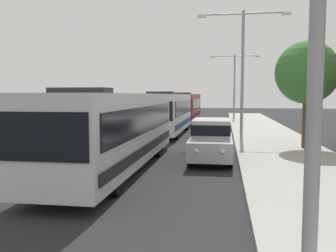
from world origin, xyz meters
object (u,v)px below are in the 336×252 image
object	(u,v)px
streetlamp_far	(234,79)
bus_middle	(186,106)
bus_lead	(116,128)
streetlamp_mid	(243,61)
bus_second_in_line	(168,112)
roadside_tree	(307,73)
white_suv	(211,138)
box_truck_oncoming	(167,104)

from	to	relation	value
streetlamp_far	bus_middle	bearing A→B (deg)	-143.05
bus_lead	streetlamp_mid	distance (m)	12.43
bus_second_in_line	roadside_tree	bearing A→B (deg)	-38.55
bus_middle	streetlamp_far	bearing A→B (deg)	36.95
bus_middle	white_suv	size ratio (longest dim) A/B	2.56
white_suv	box_truck_oncoming	world-z (taller)	box_truck_oncoming
bus_second_in_line	streetlamp_mid	size ratio (longest dim) A/B	1.31
bus_second_in_line	bus_middle	bearing A→B (deg)	90.00
bus_middle	bus_lead	bearing A→B (deg)	-90.00
box_truck_oncoming	white_suv	bearing A→B (deg)	-77.25
bus_second_in_line	white_suv	distance (m)	11.49
bus_second_in_line	white_suv	world-z (taller)	bus_second_in_line
bus_second_in_line	streetlamp_mid	xyz separation A→B (m)	(5.40, -2.71, 3.54)
box_truck_oncoming	streetlamp_far	distance (m)	9.81
streetlamp_far	roadside_tree	distance (m)	23.89
white_suv	streetlamp_mid	bearing A→B (deg)	78.22
streetlamp_mid	bus_second_in_line	bearing A→B (deg)	153.38
white_suv	streetlamp_mid	size ratio (longest dim) A/B	0.56
roadside_tree	box_truck_oncoming	bearing A→B (deg)	113.81
bus_middle	white_suv	world-z (taller)	bus_middle
bus_lead	bus_second_in_line	bearing A→B (deg)	90.00
bus_lead	bus_second_in_line	world-z (taller)	same
box_truck_oncoming	streetlamp_far	xyz separation A→B (m)	(8.70, -3.23, 3.16)
roadside_tree	streetlamp_mid	bearing A→B (deg)	127.58
bus_second_in_line	roadside_tree	distance (m)	11.24
bus_second_in_line	box_truck_oncoming	bearing A→B (deg)	99.34
box_truck_oncoming	roadside_tree	size ratio (longest dim) A/B	1.20
bus_lead	box_truck_oncoming	xyz separation A→B (m)	(-3.30, 33.41, 0.01)
bus_lead	bus_middle	world-z (taller)	same
bus_middle	streetlamp_far	world-z (taller)	streetlamp_far
bus_lead	box_truck_oncoming	world-z (taller)	bus_lead
box_truck_oncoming	roadside_tree	bearing A→B (deg)	-66.19
bus_second_in_line	box_truck_oncoming	distance (m)	20.35
streetlamp_far	bus_second_in_line	bearing A→B (deg)	-107.77
bus_middle	streetlamp_mid	bearing A→B (deg)	-70.78
bus_second_in_line	roadside_tree	world-z (taller)	roadside_tree
bus_lead	white_suv	distance (m)	4.50
streetlamp_mid	roadside_tree	xyz separation A→B (m)	(3.17, -4.13, -1.07)
bus_second_in_line	white_suv	xyz separation A→B (m)	(3.70, -10.85, -0.66)
white_suv	bus_second_in_line	bearing A→B (deg)	108.81
box_truck_oncoming	bus_lead	bearing A→B (deg)	-84.36
bus_middle	white_suv	bearing A→B (deg)	-81.11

